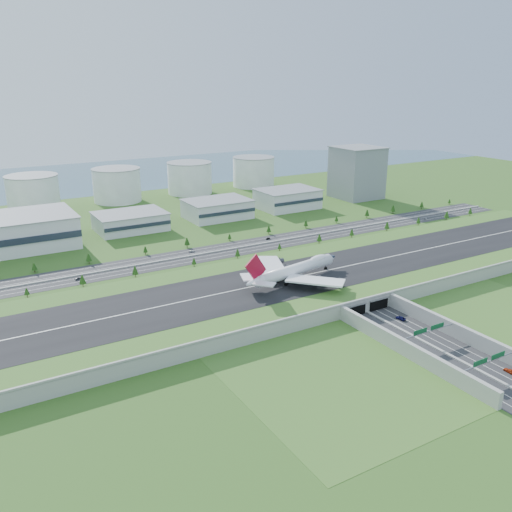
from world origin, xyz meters
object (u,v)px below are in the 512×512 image
boeing_747 (294,270)px  car_1 (463,375)px  fuel_tank_a (33,193)px  car_0 (390,332)px  office_tower (357,173)px  car_5 (268,239)px  car_7 (191,251)px  car_4 (78,278)px  car_6 (426,218)px  car_2 (401,318)px  car_3 (509,371)px

boeing_747 → car_1: 123.06m
fuel_tank_a → car_0: size_ratio=11.16×
office_tower → car_0: 342.51m
car_5 → car_7: (-69.07, 1.16, 0.01)m
car_7 → office_tower: bearing=130.2°
office_tower → car_4: 347.72m
car_6 → car_7: size_ratio=0.99×
boeing_747 → car_2: 70.76m
fuel_tank_a → car_6: bearing=-35.6°
car_4 → car_0: bearing=-162.6°
car_2 → car_4: car_2 is taller
car_1 → car_0: bearing=105.1°
fuel_tank_a → car_1: bearing=-75.8°
office_tower → car_3: 379.83m
car_1 → car_6: car_1 is taller
car_2 → car_6: 238.75m
car_3 → car_5: bearing=-90.8°
car_0 → car_1: bearing=-81.0°
car_5 → car_6: (165.29, -17.81, -0.03)m
office_tower → car_3: (-188.90, -328.46, -26.55)m
car_4 → boeing_747: bearing=-148.8°
car_3 → car_6: (182.45, 218.90, -0.17)m
car_2 → car_7: (-50.47, 171.24, -0.14)m
boeing_747 → car_4: (-110.81, 91.12, -14.00)m
car_2 → car_4: 207.93m
fuel_tank_a → car_3: bearing=-73.5°
boeing_747 → car_6: 230.68m
car_2 → car_5: (18.59, 170.08, -0.15)m
fuel_tank_a → car_0: bearing=-73.8°
fuel_tank_a → car_3: (131.10, -443.46, -16.55)m
car_2 → car_3: 66.64m
car_6 → car_5: bearing=62.6°
car_2 → car_4: (-139.28, 154.39, -0.11)m
office_tower → car_2: size_ratio=9.10×
car_2 → car_3: car_2 is taller
car_0 → car_6: car_0 is taller
car_1 → car_6: 293.22m
car_0 → car_5: car_0 is taller
boeing_747 → car_3: bearing=-88.3°
office_tower → boeing_747: office_tower is taller
car_5 → car_6: car_5 is taller
car_4 → car_7: bearing=-98.6°
office_tower → fuel_tank_a: bearing=160.2°
fuel_tank_a → car_6: (313.55, -224.56, -16.72)m
office_tower → car_1: office_tower is taller
office_tower → car_1: (-210.12, -320.51, -26.63)m
office_tower → car_7: (-240.81, -90.59, -26.68)m
car_6 → car_7: (-234.36, 18.97, 0.03)m
office_tower → boeing_747: bearing=-137.8°
car_3 → car_4: bearing=-54.2°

